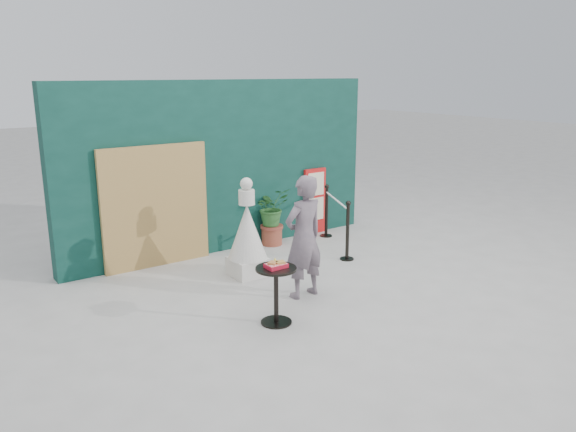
# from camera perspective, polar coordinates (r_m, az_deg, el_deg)

# --- Properties ---
(ground) EXTENTS (60.00, 60.00, 0.00)m
(ground) POSITION_cam_1_polar(r_m,az_deg,el_deg) (7.95, 5.09, -8.77)
(ground) COLOR #ADAAA5
(ground) RESTS_ON ground
(back_wall) EXTENTS (6.00, 0.30, 3.00)m
(back_wall) POSITION_cam_1_polar(r_m,az_deg,el_deg) (10.04, -6.50, 5.03)
(back_wall) COLOR #0A3028
(back_wall) RESTS_ON ground
(bamboo_fence) EXTENTS (1.80, 0.08, 2.00)m
(bamboo_fence) POSITION_cam_1_polar(r_m,az_deg,el_deg) (9.36, -13.28, 0.92)
(bamboo_fence) COLOR tan
(bamboo_fence) RESTS_ON ground
(woman) EXTENTS (0.67, 0.47, 1.76)m
(woman) POSITION_cam_1_polar(r_m,az_deg,el_deg) (7.87, 1.62, -2.15)
(woman) COLOR slate
(woman) RESTS_ON ground
(menu_board) EXTENTS (0.50, 0.07, 1.30)m
(menu_board) POSITION_cam_1_polar(r_m,az_deg,el_deg) (11.08, 2.74, 1.51)
(menu_board) COLOR red
(menu_board) RESTS_ON ground
(statue) EXTENTS (0.61, 0.61, 1.57)m
(statue) POSITION_cam_1_polar(r_m,az_deg,el_deg) (8.77, -4.15, -2.06)
(statue) COLOR beige
(statue) RESTS_ON ground
(cafe_table) EXTENTS (0.52, 0.52, 0.75)m
(cafe_table) POSITION_cam_1_polar(r_m,az_deg,el_deg) (7.14, -1.22, -7.16)
(cafe_table) COLOR black
(cafe_table) RESTS_ON ground
(food_basket) EXTENTS (0.26, 0.19, 0.11)m
(food_basket) POSITION_cam_1_polar(r_m,az_deg,el_deg) (7.04, -1.23, -4.97)
(food_basket) COLOR red
(food_basket) RESTS_ON cafe_table
(planter) EXTENTS (0.63, 0.54, 1.07)m
(planter) POSITION_cam_1_polar(r_m,az_deg,el_deg) (10.33, -1.67, 0.38)
(planter) COLOR brown
(planter) RESTS_ON ground
(stanchion_barrier) EXTENTS (0.84, 1.54, 1.03)m
(stanchion_barrier) POSITION_cam_1_polar(r_m,az_deg,el_deg) (10.23, 4.92, -0.51)
(stanchion_barrier) COLOR black
(stanchion_barrier) RESTS_ON ground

